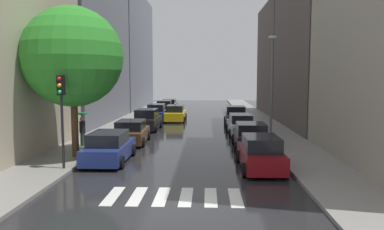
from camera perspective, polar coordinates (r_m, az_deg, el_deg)
name	(u,v)px	position (r m, az deg, el deg)	size (l,w,h in m)	color
ground_plane	(195,123)	(36.03, 0.45, -1.19)	(28.00, 72.00, 0.04)	#242427
sidewalk_left	(129,121)	(36.81, -9.72, -0.97)	(3.00, 72.00, 0.15)	gray
sidewalk_right	(262,122)	(36.38, 10.74, -1.07)	(3.00, 72.00, 0.15)	gray
crosswalk_stripes	(174,197)	(13.80, -2.83, -12.52)	(4.95, 2.20, 0.01)	silver
building_left_mid	(80,30)	(37.59, -17.00, 12.50)	(6.00, 16.17, 17.82)	slate
building_left_far	(123,52)	(54.50, -10.71, 9.54)	(6.00, 18.31, 16.05)	slate
building_right_mid	(324,28)	(33.56, 19.82, 12.56)	(6.00, 13.17, 17.00)	#564C47
building_right_far	(289,60)	(46.01, 14.83, 8.26)	(6.00, 12.29, 13.00)	#564C47
parked_car_left_nearest	(109,148)	(19.53, -12.72, -4.95)	(2.15, 4.52, 1.59)	navy
parked_car_left_second	(131,132)	(24.75, -9.40, -2.68)	(2.23, 4.32, 1.56)	brown
parked_car_left_third	(147,120)	(30.87, -6.96, -0.82)	(2.14, 4.35, 1.77)	black
parked_car_left_fourth	(157,113)	(37.14, -5.51, 0.28)	(2.14, 4.35, 1.74)	navy
parked_car_left_fifth	(164,108)	(43.51, -4.29, 1.07)	(2.18, 4.29, 1.71)	maroon
parked_car_left_sixth	(170,105)	(49.17, -3.49, 1.53)	(2.11, 4.28, 1.54)	brown
parked_car_right_nearest	(261,154)	(17.78, 10.58, -5.92)	(2.06, 4.34, 1.63)	maroon
parked_car_right_second	(251,136)	(22.97, 9.07, -3.29)	(2.20, 4.15, 1.59)	black
parked_car_right_third	(240,125)	(28.45, 7.51, -1.53)	(2.05, 4.57, 1.60)	silver
parked_car_right_fourth	(236,116)	(34.17, 6.75, -0.18)	(2.20, 4.12, 1.77)	#474C51
taxi_midroad	(175,114)	(37.02, -2.58, 0.22)	(2.07, 4.46, 1.81)	yellow
pedestrian_foreground	(82,122)	(23.53, -16.64, -1.10)	(0.95, 0.95, 2.07)	#38513D
street_tree_left	(73,57)	(20.42, -18.01, 8.53)	(5.24, 5.24, 7.90)	#513823
traffic_light_left_corner	(61,101)	(17.82, -19.58, 2.06)	(0.30, 0.42, 4.30)	black
lamp_post_right	(272,80)	(25.47, 12.25, 5.30)	(0.60, 0.28, 7.01)	#595B60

